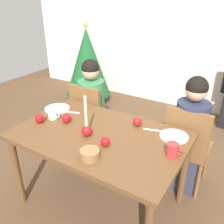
% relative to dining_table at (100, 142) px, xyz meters
% --- Properties ---
extents(ground_plane, '(7.68, 7.68, 0.00)m').
position_rel_dining_table_xyz_m(ground_plane, '(0.00, 0.00, -0.67)').
color(ground_plane, brown).
extents(back_wall, '(6.40, 0.10, 2.60)m').
position_rel_dining_table_xyz_m(back_wall, '(0.00, 2.60, 0.63)').
color(back_wall, silver).
rests_on(back_wall, ground).
extents(dining_table, '(1.40, 0.90, 0.75)m').
position_rel_dining_table_xyz_m(dining_table, '(0.00, 0.00, 0.00)').
color(dining_table, brown).
rests_on(dining_table, ground).
extents(chair_left, '(0.40, 0.40, 0.90)m').
position_rel_dining_table_xyz_m(chair_left, '(-0.55, 0.61, -0.15)').
color(chair_left, brown).
rests_on(chair_left, ground).
extents(chair_right, '(0.40, 0.40, 0.90)m').
position_rel_dining_table_xyz_m(chair_right, '(0.59, 0.61, -0.15)').
color(chair_right, brown).
rests_on(chair_right, ground).
extents(person_left_child, '(0.30, 0.30, 1.17)m').
position_rel_dining_table_xyz_m(person_left_child, '(-0.55, 0.64, -0.10)').
color(person_left_child, '#33384C').
rests_on(person_left_child, ground).
extents(person_right_child, '(0.30, 0.30, 1.17)m').
position_rel_dining_table_xyz_m(person_right_child, '(0.59, 0.64, -0.10)').
color(person_right_child, '#33384C').
rests_on(person_right_child, ground).
extents(christmas_tree, '(0.79, 0.79, 1.38)m').
position_rel_dining_table_xyz_m(christmas_tree, '(-1.56, 1.91, 0.05)').
color(christmas_tree, brown).
rests_on(christmas_tree, ground).
extents(candle_centerpiece, '(0.09, 0.09, 0.35)m').
position_rel_dining_table_xyz_m(candle_centerpiece, '(-0.07, -0.07, 0.15)').
color(candle_centerpiece, red).
rests_on(candle_centerpiece, dining_table).
extents(plate_left, '(0.25, 0.25, 0.01)m').
position_rel_dining_table_xyz_m(plate_left, '(-0.63, 0.18, 0.09)').
color(plate_left, silver).
rests_on(plate_left, dining_table).
extents(plate_right, '(0.23, 0.23, 0.01)m').
position_rel_dining_table_xyz_m(plate_right, '(0.54, 0.28, 0.09)').
color(plate_right, silver).
rests_on(plate_right, dining_table).
extents(mug_left, '(0.13, 0.08, 0.10)m').
position_rel_dining_table_xyz_m(mug_left, '(-0.52, 0.01, 0.13)').
color(mug_left, white).
rests_on(mug_left, dining_table).
extents(mug_right, '(0.13, 0.09, 0.10)m').
position_rel_dining_table_xyz_m(mug_right, '(0.61, 0.03, 0.13)').
color(mug_right, '#B72D2D').
rests_on(mug_right, dining_table).
extents(fork_left, '(0.18, 0.06, 0.01)m').
position_rel_dining_table_xyz_m(fork_left, '(-0.46, 0.19, 0.09)').
color(fork_left, silver).
rests_on(fork_left, dining_table).
extents(fork_right, '(0.18, 0.06, 0.01)m').
position_rel_dining_table_xyz_m(fork_right, '(0.36, 0.29, 0.09)').
color(fork_right, silver).
rests_on(fork_right, dining_table).
extents(bowl_walnuts, '(0.14, 0.14, 0.07)m').
position_rel_dining_table_xyz_m(bowl_walnuts, '(0.13, -0.30, 0.12)').
color(bowl_walnuts, olive).
rests_on(bowl_walnuts, dining_table).
extents(apple_near_candle, '(0.08, 0.08, 0.08)m').
position_rel_dining_table_xyz_m(apple_near_candle, '(0.20, 0.29, 0.12)').
color(apple_near_candle, red).
rests_on(apple_near_candle, dining_table).
extents(apple_by_left_plate, '(0.08, 0.08, 0.08)m').
position_rel_dining_table_xyz_m(apple_by_left_plate, '(-0.36, 0.01, 0.12)').
color(apple_by_left_plate, red).
rests_on(apple_by_left_plate, dining_table).
extents(apple_by_right_mug, '(0.08, 0.08, 0.08)m').
position_rel_dining_table_xyz_m(apple_by_right_mug, '(-0.57, -0.11, 0.13)').
color(apple_by_right_mug, red).
rests_on(apple_by_right_mug, dining_table).
extents(apple_far_edge, '(0.07, 0.07, 0.07)m').
position_rel_dining_table_xyz_m(apple_far_edge, '(0.14, -0.12, 0.12)').
color(apple_far_edge, '#B3131A').
rests_on(apple_far_edge, dining_table).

